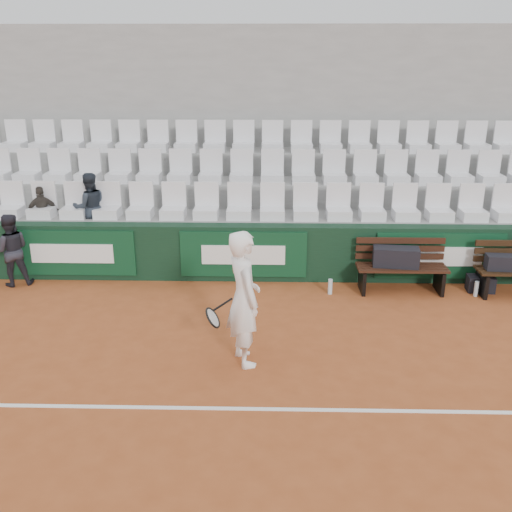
{
  "coord_description": "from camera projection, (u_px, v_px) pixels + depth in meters",
  "views": [
    {
      "loc": [
        0.25,
        -5.52,
        3.81
      ],
      "look_at": [
        0.06,
        2.4,
        1.0
      ],
      "focal_mm": 40.0,
      "sensor_mm": 36.0,
      "label": 1
    }
  ],
  "objects": [
    {
      "name": "court_baseline",
      "position": [
        246.0,
        409.0,
        6.48
      ],
      "size": [
        18.0,
        0.06,
        0.01
      ],
      "primitive_type": "cube",
      "color": "white",
      "rests_on": "ground"
    },
    {
      "name": "sports_bag_left",
      "position": [
        396.0,
        257.0,
        9.53
      ],
      "size": [
        0.78,
        0.41,
        0.32
      ],
      "primitive_type": "cube",
      "rotation": [
        0.0,
        0.0,
        -0.12
      ],
      "color": "black",
      "rests_on": "bench_left"
    },
    {
      "name": "seat_row_back",
      "position": [
        258.0,
        136.0,
        11.72
      ],
      "size": [
        11.9,
        0.44,
        0.63
      ],
      "primitive_type": "cube",
      "color": "silver",
      "rests_on": "grandstand_tier_back"
    },
    {
      "name": "grandstand_tier_mid",
      "position": [
        257.0,
        216.0,
        11.49
      ],
      "size": [
        18.0,
        0.95,
        1.45
      ],
      "primitive_type": "cube",
      "color": "gray",
      "rests_on": "ground"
    },
    {
      "name": "bench_left",
      "position": [
        401.0,
        279.0,
        9.63
      ],
      "size": [
        1.5,
        0.56,
        0.45
      ],
      "primitive_type": "cube",
      "color": "#351A10",
      "rests_on": "ground"
    },
    {
      "name": "water_bottle_near",
      "position": [
        330.0,
        287.0,
        9.55
      ],
      "size": [
        0.07,
        0.07,
        0.26
      ],
      "primitive_type": "cylinder",
      "color": "silver",
      "rests_on": "ground"
    },
    {
      "name": "spectator_c",
      "position": [
        88.0,
        183.0,
        10.25
      ],
      "size": [
        0.75,
        0.68,
        1.26
      ],
      "primitive_type": "imported",
      "rotation": [
        0.0,
        0.0,
        3.55
      ],
      "color": "#202731",
      "rests_on": "grandstand_tier_front"
    },
    {
      "name": "grandstand_rear_wall",
      "position": [
        259.0,
        132.0,
        12.48
      ],
      "size": [
        18.0,
        0.3,
        4.4
      ],
      "primitive_type": "cube",
      "color": "#989895",
      "rests_on": "ground"
    },
    {
      "name": "grandstand_tier_back",
      "position": [
        258.0,
        194.0,
        12.31
      ],
      "size": [
        18.0,
        0.95,
        1.9
      ],
      "primitive_type": "cube",
      "color": "gray",
      "rests_on": "ground"
    },
    {
      "name": "spectator_b",
      "position": [
        40.0,
        189.0,
        10.31
      ],
      "size": [
        0.64,
        0.46,
        1.01
      ],
      "primitive_type": "imported",
      "rotation": [
        0.0,
        0.0,
        3.56
      ],
      "color": "#302C26",
      "rests_on": "grandstand_tier_front"
    },
    {
      "name": "grandstand_tier_front",
      "position": [
        256.0,
        241.0,
        10.67
      ],
      "size": [
        18.0,
        0.95,
        1.0
      ],
      "primitive_type": "cube",
      "color": "gray",
      "rests_on": "ground"
    },
    {
      "name": "sports_bag_right",
      "position": [
        503.0,
        262.0,
        9.38
      ],
      "size": [
        0.55,
        0.28,
        0.25
      ],
      "primitive_type": "cube",
      "rotation": [
        0.0,
        0.0,
        -0.07
      ],
      "color": "black",
      "rests_on": "bench_right"
    },
    {
      "name": "seat_row_front",
      "position": [
        256.0,
        201.0,
        10.23
      ],
      "size": [
        11.9,
        0.44,
        0.63
      ],
      "primitive_type": "cube",
      "color": "silver",
      "rests_on": "grandstand_tier_front"
    },
    {
      "name": "ball_kid",
      "position": [
        11.0,
        250.0,
        9.78
      ],
      "size": [
        0.75,
        0.67,
        1.28
      ],
      "primitive_type": "imported",
      "rotation": [
        0.0,
        0.0,
        3.51
      ],
      "color": "#21212A",
      "rests_on": "ground"
    },
    {
      "name": "water_bottle_far",
      "position": [
        476.0,
        289.0,
        9.47
      ],
      "size": [
        0.07,
        0.07,
        0.26
      ],
      "primitive_type": "cylinder",
      "color": "#B1C1C9",
      "rests_on": "ground"
    },
    {
      "name": "seat_row_mid",
      "position": [
        257.0,
        167.0,
        10.98
      ],
      "size": [
        11.9,
        0.44,
        0.63
      ],
      "primitive_type": "cube",
      "color": "silver",
      "rests_on": "grandstand_tier_mid"
    },
    {
      "name": "ground",
      "position": [
        246.0,
        409.0,
        6.48
      ],
      "size": [
        80.0,
        80.0,
        0.0
      ],
      "primitive_type": "plane",
      "color": "#A04C24",
      "rests_on": "ground"
    },
    {
      "name": "back_barrier",
      "position": [
        259.0,
        253.0,
        10.07
      ],
      "size": [
        18.0,
        0.34,
        1.0
      ],
      "color": "black",
      "rests_on": "ground"
    },
    {
      "name": "tennis_player",
      "position": [
        244.0,
        298.0,
        7.21
      ],
      "size": [
        0.82,
        0.76,
        1.79
      ],
      "color": "white",
      "rests_on": "ground"
    },
    {
      "name": "sports_bag_ground",
      "position": [
        480.0,
        284.0,
        9.67
      ],
      "size": [
        0.47,
        0.31,
        0.27
      ],
      "primitive_type": "cube",
      "rotation": [
        0.0,
        0.0,
        -0.08
      ],
      "color": "black",
      "rests_on": "ground"
    }
  ]
}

